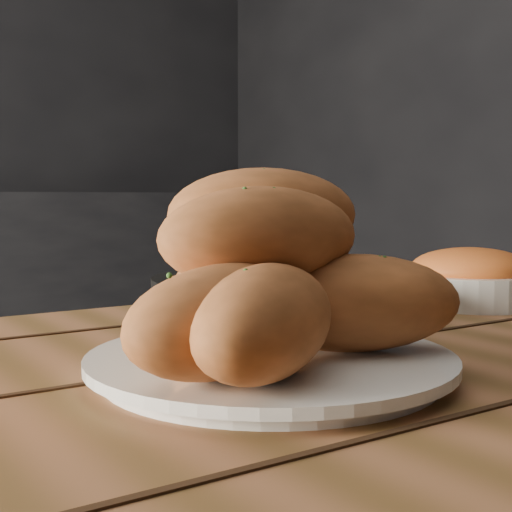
{
  "coord_description": "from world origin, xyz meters",
  "views": [
    {
      "loc": [
        0.09,
        -1.01,
        0.89
      ],
      "look_at": [
        0.4,
        -0.56,
        0.84
      ],
      "focal_mm": 50.0,
      "sensor_mm": 36.0,
      "label": 1
    }
  ],
  "objects_px": {
    "bowl": "(471,278)",
    "skillet": "(279,295)",
    "plate": "(271,364)",
    "bread_rolls": "(266,281)"
  },
  "relations": [
    {
      "from": "skillet",
      "to": "bread_rolls",
      "type": "bearing_deg",
      "value": -127.54
    },
    {
      "from": "bread_rolls",
      "to": "bowl",
      "type": "relative_size",
      "value": 1.72
    },
    {
      "from": "plate",
      "to": "bread_rolls",
      "type": "distance_m",
      "value": 0.07
    },
    {
      "from": "plate",
      "to": "bread_rolls",
      "type": "xyz_separation_m",
      "value": [
        -0.01,
        -0.01,
        0.06
      ]
    },
    {
      "from": "bowl",
      "to": "skillet",
      "type": "bearing_deg",
      "value": 166.07
    },
    {
      "from": "plate",
      "to": "bowl",
      "type": "bearing_deg",
      "value": 20.85
    },
    {
      "from": "bowl",
      "to": "plate",
      "type": "bearing_deg",
      "value": -159.15
    },
    {
      "from": "plate",
      "to": "bowl",
      "type": "xyz_separation_m",
      "value": [
        0.42,
        0.16,
        0.02
      ]
    },
    {
      "from": "bread_rolls",
      "to": "skillet",
      "type": "bearing_deg",
      "value": 52.46
    },
    {
      "from": "bread_rolls",
      "to": "skillet",
      "type": "relative_size",
      "value": 0.75
    }
  ]
}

